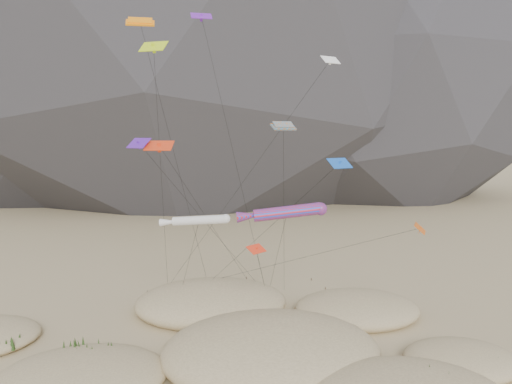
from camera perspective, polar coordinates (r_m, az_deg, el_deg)
dunes at (r=39.92m, az=-3.45°, el=-18.56°), size 48.83×39.42×4.48m
dune_grass at (r=38.71m, az=-4.12°, el=-19.28°), size 43.00×28.63×1.56m
kite_stakes at (r=58.70m, az=-3.04°, el=-10.86°), size 20.24×6.63×0.30m
rainbow_tube_kite at (r=43.93m, az=3.23°, el=-2.35°), size 8.07×12.32×11.81m
white_tube_kite at (r=40.10m, az=-6.85°, el=-3.26°), size 5.60×14.49×11.48m
orange_parafoil at (r=45.98m, az=-12.95°, el=17.87°), size 7.74×12.05×27.72m
multi_parafoil at (r=43.67m, az=3.15°, el=7.21°), size 4.16×12.52×18.88m
delta_kites at (r=42.79m, az=-1.26°, el=6.06°), size 26.05×20.15×28.43m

